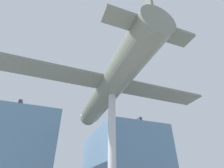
# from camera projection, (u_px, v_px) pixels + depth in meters

# --- Properties ---
(glass_pavilion_left) EXTENTS (9.25, 14.89, 10.26)m
(glass_pavilion_left) POSITION_uv_depth(u_px,v_px,m) (13.00, 161.00, 22.21)
(glass_pavilion_left) COLOR slate
(glass_pavilion_left) RESTS_ON ground_plane
(glass_pavilion_right) EXTENTS (9.25, 14.89, 10.26)m
(glass_pavilion_right) POSITION_uv_depth(u_px,v_px,m) (122.00, 166.00, 26.76)
(glass_pavilion_right) COLOR slate
(glass_pavilion_right) RESTS_ON ground_plane
(support_pylon_central) EXTENTS (0.53, 0.53, 7.76)m
(support_pylon_central) POSITION_uv_depth(u_px,v_px,m) (112.00, 148.00, 11.39)
(support_pylon_central) COLOR #B7B7BC
(support_pylon_central) RESTS_ON ground_plane
(suspended_airplane) EXTENTS (16.52, 15.00, 3.54)m
(suspended_airplane) POSITION_uv_depth(u_px,v_px,m) (111.00, 86.00, 14.26)
(suspended_airplane) COLOR slate
(suspended_airplane) RESTS_ON support_pylon_central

